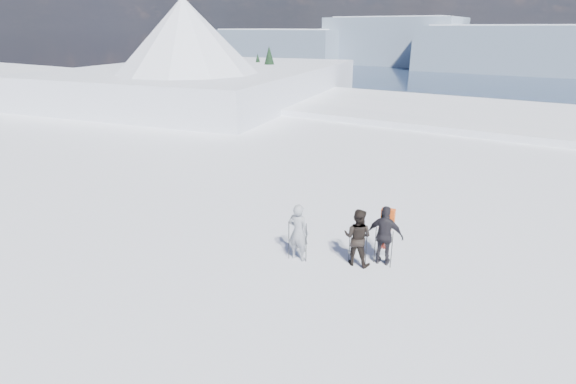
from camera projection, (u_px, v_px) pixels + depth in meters
name	position (u px, v px, depth m)	size (l,w,h in m)	color
lake_basin	(475.00, 193.00, 38.83)	(820.00, 820.00, 71.62)	white
near_ridge	(227.00, 126.00, 50.35)	(31.37, 35.68, 25.62)	white
skier_grey	(298.00, 232.00, 14.03)	(0.68, 0.45, 1.87)	gray
skier_dark	(357.00, 237.00, 13.74)	(0.89, 0.70, 1.84)	black
skier_pack	(385.00, 236.00, 13.75)	(1.12, 0.47, 1.91)	black
backpack	(390.00, 196.00, 13.54)	(0.41, 0.23, 0.54)	#E95216
ski_poles	(345.00, 245.00, 13.88)	(2.98, 1.24, 1.31)	black
skis_loose	(384.00, 238.00, 15.74)	(0.82, 1.70, 0.03)	black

